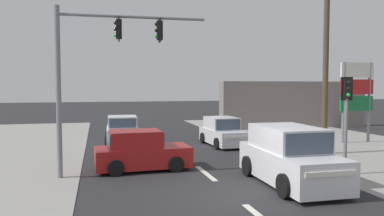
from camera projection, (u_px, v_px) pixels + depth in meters
The scene contains 12 objects.
ground_plane at pixel (235, 196), 10.96m from camera, with size 140.00×140.00×0.00m, color #28282B.
lane_dash_mid at pixel (206, 173), 13.87m from camera, with size 0.20×2.40×0.01m, color silver.
lane_dash_far at pixel (178, 151), 18.71m from camera, with size 0.20×2.40×0.01m, color silver.
utility_pole_midground_right at pixel (326, 34), 17.44m from camera, with size 1.80×0.26×10.87m.
traffic_signal_mast at pixel (97, 60), 13.16m from camera, with size 5.29×0.49×6.00m.
pedestal_signal_right_kerb at pixel (346, 109), 13.41m from camera, with size 0.44×0.30×3.56m.
shopping_plaza_sign at pixel (357, 91), 21.26m from camera, with size 2.10×0.16×4.60m.
shopfront_wall_far at pixel (295, 105), 29.04m from camera, with size 12.00×1.00×3.60m, color gray.
suv_kerbside_parked at pixel (289, 157), 12.34m from camera, with size 2.11×4.56×1.90m.
hatchback_receding_far at pixel (223, 132), 20.45m from camera, with size 1.93×3.71×1.53m.
hatchback_crossing_left at pixel (141, 152), 14.41m from camera, with size 3.70×1.91×1.53m.
sedan_oncoming_mid at pixel (122, 131), 21.01m from camera, with size 2.01×4.30×1.56m.
Camera 1 is at (-3.86, -10.16, 3.22)m, focal length 35.00 mm.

